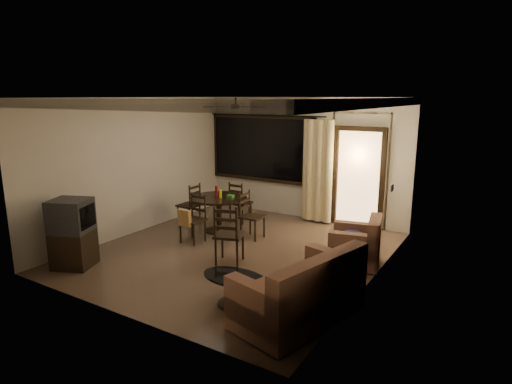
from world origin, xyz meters
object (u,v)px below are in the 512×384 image
Objects in this scene: sofa at (302,294)px; armchair at (358,245)px; dining_chair_north at (240,210)px; coffee_table at (234,286)px; side_chair at (229,246)px; tv_cabinet at (72,233)px; dining_table at (219,204)px; dining_chair_south at (193,227)px; dining_chair_west at (189,213)px; dining_chair_east at (252,224)px.

armchair is at bearing 104.85° from sofa.
coffee_table is (2.13, -3.35, -0.00)m from dining_chair_north.
side_chair is (-1.91, -1.10, -0.03)m from armchair.
side_chair is at bearing 164.24° from sofa.
side_chair is (2.14, 1.50, -0.27)m from tv_cabinet.
dining_chair_north is 3.77m from tv_cabinet.
dining_chair_north is at bearing 88.94° from dining_table.
armchair is 2.20m from side_chair.
tv_cabinet is at bearing -174.63° from coffee_table.
coffee_table is at bearing 123.63° from dining_chair_north.
dining_table reaches higher than sofa.
armchair is at bearing 67.10° from coffee_table.
dining_chair_south is 2.21m from tv_cabinet.
dining_chair_south is (0.82, -0.87, 0.02)m from dining_chair_west.
dining_chair_north is at bearing 90.00° from dining_chair_south.
armchair is at bearing 87.29° from dining_chair_west.
dining_chair_north is (-0.82, 0.80, 0.00)m from dining_chair_east.
armchair is (-0.01, 2.22, -0.03)m from sofa.
side_chair is at bearing -48.20° from dining_table.
coffee_table is at bearing -17.78° from tv_cabinet.
dining_table is 1.26× the size of dining_chair_south.
tv_cabinet is (-0.93, -2.85, -0.00)m from dining_table.
dining_chair_west is 1.00× the size of dining_chair_north.
dining_table is at bearing 89.92° from dining_chair_east.
tv_cabinet reaches higher than sofa.
dining_table is 1.84m from side_chair.
tv_cabinet reaches higher than side_chair.
coffee_table is 1.53m from side_chair.
armchair is at bearing -168.51° from side_chair.
dining_chair_east is 2.86m from coffee_table.
dining_chair_north is at bearing 148.22° from sofa.
dining_chair_north reaches higher than armchair.
sofa is (3.15, -1.62, 0.06)m from dining_chair_south.
side_chair reaches higher than dining_chair_east.
tv_cabinet reaches higher than dining_chair_east.
dining_chair_north is 0.81× the size of tv_cabinet.
dining_chair_north is at bearing 52.24° from tv_cabinet.
dining_chair_west is (-0.84, 0.02, -0.31)m from dining_table.
armchair is at bearing -94.69° from dining_chair_east.
armchair is at bearing 9.52° from tv_cabinet.
side_chair is (-1.92, 1.12, -0.05)m from sofa.
side_chair is (1.21, -1.35, -0.28)m from dining_table.
dining_chair_east is (1.67, -0.03, 0.00)m from dining_chair_west.
sofa is at bearing -17.86° from tv_cabinet.
dining_chair_west is 0.81× the size of tv_cabinet.
dining_chair_west is 4.69m from sofa.
side_chair is at bearing 120.38° from dining_chair_north.
dining_chair_south reaches higher than armchair.
side_chair is at bearing 127.68° from coffee_table.
dining_chair_west is 1.00× the size of dining_chair_east.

